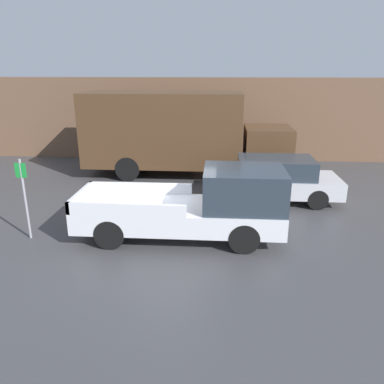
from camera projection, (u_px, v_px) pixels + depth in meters
name	position (u px, v px, depth m)	size (l,w,h in m)	color
ground_plane	(173.00, 227.00, 11.24)	(60.00, 60.00, 0.00)	#3D3D3F
building_wall	(193.00, 119.00, 19.02)	(28.00, 0.15, 4.11)	brown
pickup_truck	(200.00, 206.00, 10.31)	(5.67, 1.94, 2.02)	silver
car	(272.00, 179.00, 13.35)	(4.77, 1.92, 1.55)	silver
delivery_truck	(177.00, 132.00, 16.17)	(8.87, 2.41, 3.58)	#4C331E
parking_sign	(24.00, 195.00, 10.16)	(0.30, 0.07, 2.28)	gray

